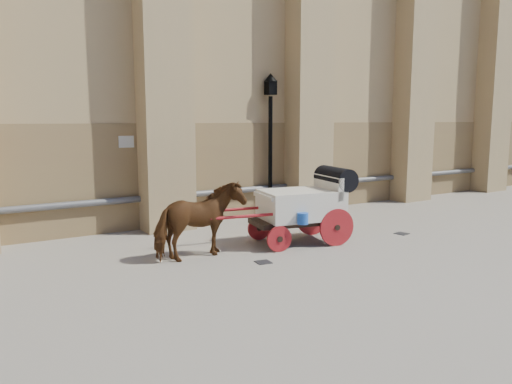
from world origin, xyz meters
TOP-DOWN VIEW (x-y plane):
  - ground at (0.00, 0.00)m, footprint 90.00×90.00m
  - horse at (-1.53, 0.37)m, footprint 2.12×1.13m
  - carriage at (1.44, 0.35)m, footprint 4.46×1.90m
  - street_lamp at (2.59, 3.75)m, footprint 0.43×0.43m
  - drain_grate_near at (-0.48, -0.65)m, footprint 0.36×0.36m
  - drain_grate_far at (4.23, -0.32)m, footprint 0.37×0.37m

SIDE VIEW (x-z plane):
  - ground at x=0.00m, z-range 0.00..0.00m
  - drain_grate_near at x=-0.48m, z-range 0.00..0.01m
  - drain_grate_far at x=4.23m, z-range 0.00..0.01m
  - horse at x=-1.53m, z-range 0.00..1.72m
  - carriage at x=1.44m, z-range 0.07..1.97m
  - street_lamp at x=2.59m, z-range 0.16..4.70m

